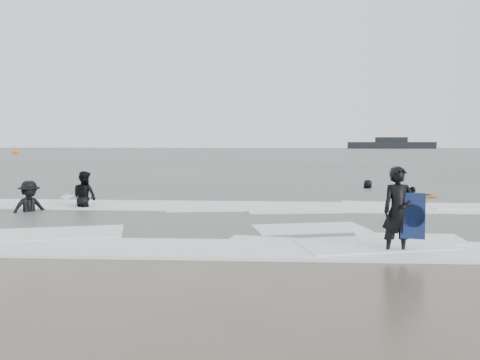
# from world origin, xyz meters

# --- Properties ---
(ground) EXTENTS (320.00, 320.00, 0.00)m
(ground) POSITION_xyz_m (0.00, 0.00, 0.00)
(ground) COLOR brown
(ground) RESTS_ON ground
(sea) EXTENTS (320.00, 320.00, 0.00)m
(sea) POSITION_xyz_m (0.00, 80.00, 0.06)
(sea) COLOR #47544C
(sea) RESTS_ON ground
(surfer_centre) EXTENTS (0.76, 0.56, 1.90)m
(surfer_centre) POSITION_xyz_m (3.76, -0.70, 0.00)
(surfer_centre) COLOR black
(surfer_centre) RESTS_ON ground
(surfer_wading) EXTENTS (1.15, 1.05, 1.90)m
(surfer_wading) POSITION_xyz_m (-5.61, 5.48, 0.00)
(surfer_wading) COLOR black
(surfer_wading) RESTS_ON ground
(surfer_breaker) EXTENTS (1.39, 1.42, 1.95)m
(surfer_breaker) POSITION_xyz_m (-7.00, 4.26, 0.00)
(surfer_breaker) COLOR black
(surfer_breaker) RESTS_ON ground
(surfer_right_near) EXTENTS (0.80, 1.02, 1.62)m
(surfer_right_near) POSITION_xyz_m (7.09, 9.71, 0.00)
(surfer_right_near) COLOR black
(surfer_right_near) RESTS_ON ground
(surfer_right_far) EXTENTS (0.90, 0.95, 1.64)m
(surfer_right_far) POSITION_xyz_m (5.86, 13.02, 0.00)
(surfer_right_far) COLOR black
(surfer_right_far) RESTS_ON ground
(surf_foam) EXTENTS (30.03, 9.06, 0.09)m
(surf_foam) POSITION_xyz_m (0.00, 3.70, 0.04)
(surf_foam) COLOR white
(surf_foam) RESTS_ON ground
(bodyboards) EXTENTS (14.45, 10.96, 1.25)m
(bodyboards) POSITION_xyz_m (1.84, 4.84, 0.50)
(bodyboards) COLOR #0F1C49
(bodyboards) RESTS_ON ground
(buoy) EXTENTS (1.00, 1.00, 1.65)m
(buoy) POSITION_xyz_m (-47.46, 74.40, 0.42)
(buoy) COLOR #F75F0B
(buoy) RESTS_ON ground
(vessel_horizon) EXTENTS (27.68, 4.94, 3.76)m
(vessel_horizon) POSITION_xyz_m (39.91, 147.08, 1.40)
(vessel_horizon) COLOR black
(vessel_horizon) RESTS_ON ground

